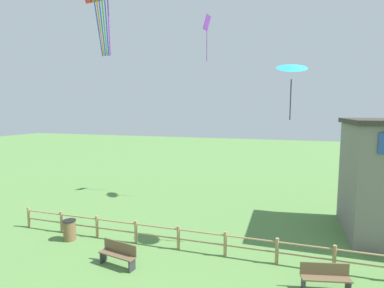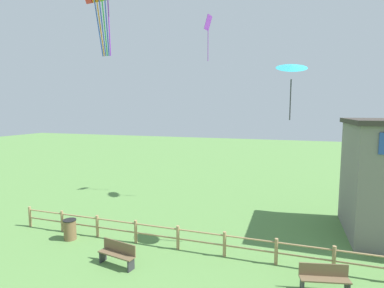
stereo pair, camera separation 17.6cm
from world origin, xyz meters
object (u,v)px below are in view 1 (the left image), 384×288
park_bench_near_fence (118,253)px  kite_purple_streamer (207,29)px  park_bench_by_building (325,276)px  trash_bin (70,230)px  kite_cyan_delta (292,68)px

park_bench_near_fence → kite_purple_streamer: bearing=86.1°
park_bench_by_building → kite_purple_streamer: size_ratio=0.55×
trash_bin → park_bench_near_fence: bearing=-21.7°
trash_bin → kite_purple_streamer: bearing=65.8°
park_bench_by_building → trash_bin: (-11.14, 0.71, -0.02)m
park_bench_near_fence → kite_purple_streamer: kite_purple_streamer is taller
trash_bin → kite_cyan_delta: (9.82, 2.12, 7.45)m
trash_bin → kite_cyan_delta: size_ratio=0.39×
park_bench_by_building → trash_bin: trash_bin is taller
park_bench_by_building → kite_purple_streamer: 16.64m
kite_purple_streamer → kite_cyan_delta: 9.96m
park_bench_by_building → kite_purple_streamer: kite_purple_streamer is taller
kite_purple_streamer → park_bench_near_fence: bearing=-93.9°
park_bench_near_fence → kite_cyan_delta: bearing=29.0°
park_bench_by_building → trash_bin: size_ratio=1.73×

